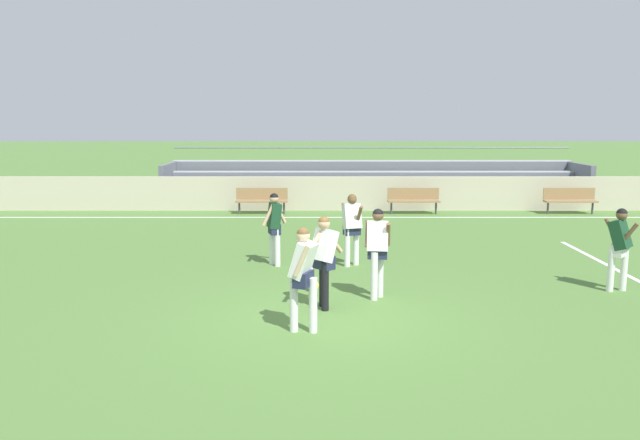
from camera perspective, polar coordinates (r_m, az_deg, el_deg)
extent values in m
plane|color=#517A38|center=(10.58, 0.01, -8.98)|extent=(160.00, 160.00, 0.00)
cube|color=white|center=(21.06, -0.08, 0.25)|extent=(44.00, 0.12, 0.01)
cube|color=white|center=(16.13, 23.89, -3.36)|extent=(0.12, 4.40, 0.01)
cube|color=beige|center=(22.56, -0.08, 2.43)|extent=(48.00, 0.16, 1.23)
cube|color=#B2B2B7|center=(23.93, 5.01, 2.23)|extent=(16.51, 0.36, 0.08)
cube|color=slate|center=(23.76, 5.05, 1.71)|extent=(16.51, 0.04, 0.38)
cube|color=#B2B2B7|center=(24.65, 4.87, 3.34)|extent=(16.51, 0.36, 0.08)
cube|color=slate|center=(24.47, 4.90, 2.84)|extent=(16.51, 0.04, 0.38)
cube|color=#B2B2B7|center=(25.38, 4.73, 4.38)|extent=(16.51, 0.36, 0.08)
cube|color=slate|center=(25.20, 4.76, 3.91)|extent=(16.51, 0.04, 0.38)
cube|color=#B2B2B7|center=(26.12, 4.59, 5.37)|extent=(16.51, 0.36, 0.08)
cube|color=slate|center=(25.93, 4.63, 4.91)|extent=(16.51, 0.04, 0.38)
cube|color=slate|center=(25.65, -13.71, 3.34)|extent=(0.20, 2.68, 1.54)
cube|color=slate|center=(26.99, 22.34, 3.19)|extent=(0.20, 2.68, 1.54)
cylinder|color=slate|center=(26.34, 4.57, 6.60)|extent=(16.51, 0.06, 0.06)
cube|color=#99754C|center=(21.82, -5.53, 1.71)|extent=(1.80, 0.40, 0.06)
cube|color=#99754C|center=(21.96, -5.49, 2.42)|extent=(1.80, 0.05, 0.40)
cylinder|color=#47474C|center=(21.93, -7.55, 1.12)|extent=(0.07, 0.07, 0.45)
cylinder|color=#47474C|center=(21.79, -3.47, 1.13)|extent=(0.07, 0.07, 0.45)
cube|color=#99754C|center=(21.97, 8.39, 1.70)|extent=(1.80, 0.40, 0.06)
cube|color=#99754C|center=(22.11, 8.34, 2.41)|extent=(1.80, 0.05, 0.40)
cylinder|color=#47474C|center=(21.89, 6.36, 1.13)|extent=(0.07, 0.07, 0.45)
cylinder|color=#47474C|center=(22.13, 10.38, 1.12)|extent=(0.07, 0.07, 0.45)
cube|color=#99754C|center=(23.41, 21.74, 1.61)|extent=(1.80, 0.40, 0.06)
cube|color=#99754C|center=(23.55, 21.62, 2.27)|extent=(1.80, 0.05, 0.40)
cylinder|color=#47474C|center=(23.16, 19.92, 1.07)|extent=(0.07, 0.07, 0.45)
cylinder|color=#47474C|center=(23.74, 23.46, 1.05)|extent=(0.07, 0.07, 0.45)
cylinder|color=white|center=(11.53, 4.81, -5.13)|extent=(0.13, 0.13, 0.90)
cylinder|color=white|center=(11.75, 5.34, -4.86)|extent=(0.13, 0.13, 0.90)
cube|color=#232847|center=(11.54, 5.11, -2.93)|extent=(0.38, 0.26, 0.24)
cube|color=white|center=(11.48, 5.13, -1.46)|extent=(0.41, 0.37, 0.59)
cylinder|color=brown|center=(11.51, 4.18, -1.24)|extent=(0.11, 0.34, 0.48)
cylinder|color=brown|center=(11.45, 6.08, -1.32)|extent=(0.11, 0.34, 0.48)
sphere|color=brown|center=(11.42, 5.15, 0.43)|extent=(0.21, 0.21, 0.21)
sphere|color=black|center=(11.42, 5.16, 0.54)|extent=(0.20, 0.20, 0.20)
cylinder|color=black|center=(10.88, 0.31, -6.10)|extent=(0.13, 0.13, 0.86)
cylinder|color=black|center=(11.12, 0.09, -5.76)|extent=(0.13, 0.13, 0.86)
cube|color=#232847|center=(10.90, 0.20, -3.86)|extent=(0.41, 0.41, 0.24)
cube|color=white|center=(10.83, 0.20, -2.31)|extent=(0.54, 0.54, 0.60)
cylinder|color=#D6A884|center=(10.75, -0.73, -2.20)|extent=(0.34, 0.33, 0.44)
cylinder|color=#D6A884|center=(10.91, 1.12, -2.03)|extent=(0.34, 0.33, 0.44)
sphere|color=#D6A884|center=(10.76, 0.20, -0.30)|extent=(0.21, 0.21, 0.21)
sphere|color=brown|center=(10.76, 0.20, -0.19)|extent=(0.20, 0.20, 0.20)
cylinder|color=white|center=(13.30, 24.87, -4.17)|extent=(0.13, 0.13, 0.83)
cylinder|color=white|center=(13.48, 25.84, -4.07)|extent=(0.13, 0.13, 0.83)
cube|color=white|center=(13.31, 25.48, -2.46)|extent=(0.41, 0.41, 0.24)
cube|color=#194228|center=(13.25, 25.57, -1.19)|extent=(0.54, 0.54, 0.60)
cylinder|color=brown|center=(13.39, 24.98, -0.89)|extent=(0.30, 0.29, 0.48)
cylinder|color=brown|center=(13.11, 26.19, -1.17)|extent=(0.30, 0.29, 0.48)
sphere|color=brown|center=(13.19, 25.68, 0.46)|extent=(0.21, 0.21, 0.21)
sphere|color=black|center=(13.19, 25.69, 0.55)|extent=(0.20, 0.20, 0.20)
cylinder|color=white|center=(9.80, -0.80, -7.79)|extent=(0.13, 0.13, 0.88)
cylinder|color=white|center=(9.84, -2.57, -7.72)|extent=(0.13, 0.13, 0.88)
cube|color=#232847|center=(9.71, -1.69, -5.40)|extent=(0.34, 0.42, 0.24)
cube|color=white|center=(9.63, -1.70, -3.67)|extent=(0.49, 0.49, 0.60)
cylinder|color=beige|center=(9.43, -1.86, -3.72)|extent=(0.29, 0.17, 0.51)
cylinder|color=beige|center=(9.82, -1.56, -3.19)|extent=(0.29, 0.17, 0.51)
sphere|color=beige|center=(9.55, -1.71, -1.42)|extent=(0.21, 0.21, 0.21)
sphere|color=brown|center=(9.55, -1.71, -1.30)|extent=(0.20, 0.20, 0.20)
cylinder|color=white|center=(14.11, -4.08, -2.52)|extent=(0.13, 0.13, 0.86)
cylinder|color=white|center=(14.32, -4.57, -2.35)|extent=(0.13, 0.13, 0.86)
cube|color=#232847|center=(14.13, -4.34, -0.80)|extent=(0.32, 0.41, 0.24)
cube|color=#194228|center=(14.09, -4.36, 0.40)|extent=(0.39, 0.45, 0.58)
cylinder|color=#D6A884|center=(13.94, -4.90, 0.46)|extent=(0.31, 0.16, 0.50)
cylinder|color=#D6A884|center=(14.22, -3.84, 0.65)|extent=(0.31, 0.16, 0.50)
sphere|color=#D6A884|center=(14.03, -4.38, 1.96)|extent=(0.21, 0.21, 0.21)
sphere|color=black|center=(14.03, -4.38, 2.04)|extent=(0.20, 0.20, 0.20)
cylinder|color=white|center=(14.06, 2.34, -2.56)|extent=(0.13, 0.13, 0.85)
cylinder|color=white|center=(14.23, 3.15, -2.43)|extent=(0.13, 0.13, 0.85)
cube|color=#232847|center=(14.07, 2.76, -0.87)|extent=(0.41, 0.32, 0.24)
cube|color=white|center=(14.02, 2.77, 0.33)|extent=(0.47, 0.45, 0.60)
cylinder|color=brown|center=(14.13, 2.14, 0.57)|extent=(0.17, 0.35, 0.48)
cylinder|color=brown|center=(13.90, 3.42, 0.41)|extent=(0.17, 0.35, 0.48)
sphere|color=brown|center=(13.97, 2.78, 1.89)|extent=(0.21, 0.21, 0.21)
sphere|color=brown|center=(13.96, 2.78, 1.98)|extent=(0.20, 0.20, 0.20)
sphere|color=yellow|center=(12.15, -0.78, -6.00)|extent=(0.22, 0.22, 0.22)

